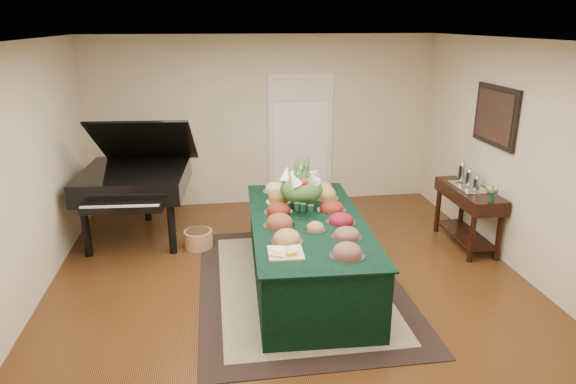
{
  "coord_description": "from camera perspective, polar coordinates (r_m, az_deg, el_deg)",
  "views": [
    {
      "loc": [
        -0.81,
        -5.13,
        2.88
      ],
      "look_at": [
        0.0,
        0.3,
        1.05
      ],
      "focal_mm": 32.0,
      "sensor_mm": 36.0,
      "label": 1
    }
  ],
  "objects": [
    {
      "name": "ground",
      "position": [
        5.94,
        0.43,
        -10.57
      ],
      "size": [
        6.0,
        6.0,
        0.0
      ],
      "primitive_type": "plane",
      "color": "black",
      "rests_on": "ground"
    },
    {
      "name": "area_rug",
      "position": [
        6.01,
        1.35,
        -10.13
      ],
      "size": [
        2.28,
        3.19,
        0.01
      ],
      "color": "black",
      "rests_on": "ground"
    },
    {
      "name": "kitchen_doorway",
      "position": [
        8.43,
        1.38,
        5.71
      ],
      "size": [
        1.05,
        0.07,
        2.1
      ],
      "color": "white",
      "rests_on": "ground"
    },
    {
      "name": "buffet_table",
      "position": [
        5.86,
        2.18,
        -6.67
      ],
      "size": [
        1.35,
        2.7,
        0.79
      ],
      "color": "black",
      "rests_on": "ground"
    },
    {
      "name": "food_platters",
      "position": [
        5.81,
        2.2,
        -2.21
      ],
      "size": [
        1.04,
        2.31,
        0.12
      ],
      "color": "silver",
      "rests_on": "buffet_table"
    },
    {
      "name": "cutting_board",
      "position": [
        4.9,
        -0.29,
        -6.44
      ],
      "size": [
        0.35,
        0.35,
        0.1
      ],
      "color": "tan",
      "rests_on": "buffet_table"
    },
    {
      "name": "green_goblets",
      "position": [
        5.7,
        1.75,
        -2.14
      ],
      "size": [
        0.21,
        0.17,
        0.18
      ],
      "color": "#153622",
      "rests_on": "buffet_table"
    },
    {
      "name": "floral_centerpiece",
      "position": [
        5.94,
        1.51,
        0.93
      ],
      "size": [
        0.52,
        0.52,
        0.52
      ],
      "color": "#153622",
      "rests_on": "buffet_table"
    },
    {
      "name": "grand_piano",
      "position": [
        7.25,
        -16.59,
        1.41
      ],
      "size": [
        1.59,
        1.75,
        1.71
      ],
      "color": "black",
      "rests_on": "ground"
    },
    {
      "name": "wicker_basket",
      "position": [
        6.97,
        -9.92,
        -5.19
      ],
      "size": [
        0.38,
        0.38,
        0.24
      ],
      "primitive_type": "cylinder",
      "color": "#A36C41",
      "rests_on": "ground"
    },
    {
      "name": "mahogany_sideboard",
      "position": [
        7.18,
        19.45,
        -1.05
      ],
      "size": [
        0.45,
        1.19,
        0.8
      ],
      "color": "black",
      "rests_on": "ground"
    },
    {
      "name": "tea_service",
      "position": [
        7.15,
        19.43,
        1.44
      ],
      "size": [
        0.34,
        0.58,
        0.3
      ],
      "color": "silver",
      "rests_on": "mahogany_sideboard"
    },
    {
      "name": "pink_bouquet",
      "position": [
        6.66,
        21.74,
        0.12
      ],
      "size": [
        0.16,
        0.16,
        0.21
      ],
      "color": "#153622",
      "rests_on": "mahogany_sideboard"
    },
    {
      "name": "wall_painting",
      "position": [
        7.01,
        22.05,
        7.83
      ],
      "size": [
        0.05,
        0.95,
        0.75
      ],
      "color": "black",
      "rests_on": "ground"
    }
  ]
}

